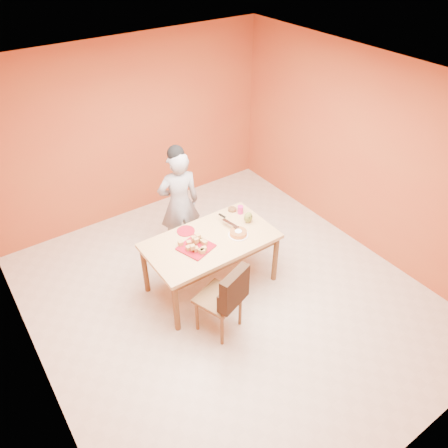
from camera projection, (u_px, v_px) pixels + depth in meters
floor at (228, 298)px, 5.59m from camera, size 5.00×5.00×0.00m
ceiling at (230, 90)px, 3.97m from camera, size 5.00×5.00×0.00m
wall_back at (130, 132)px, 6.42m from camera, size 4.50×0.00×4.50m
wall_left at (16, 298)px, 3.75m from camera, size 0.00×5.00×5.00m
wall_right at (366, 156)px, 5.82m from camera, size 0.00×5.00×5.00m
dining_table at (211, 245)px, 5.38m from camera, size 1.60×0.90×0.76m
dining_chair at (220, 298)px, 4.90m from camera, size 0.58×0.64×0.97m
pastry_pile at (196, 243)px, 5.16m from camera, size 0.32×0.32×0.10m
person at (179, 204)px, 5.91m from camera, size 0.64×0.49×1.57m
pastry_platter at (196, 247)px, 5.19m from camera, size 0.45×0.45×0.02m
red_dinner_plate at (186, 231)px, 5.45m from camera, size 0.23×0.23×0.01m
white_cake_plate at (238, 235)px, 5.39m from camera, size 0.32×0.32×0.01m
sponge_cake at (238, 233)px, 5.37m from camera, size 0.23×0.23×0.05m
cake_server at (231, 223)px, 5.48m from camera, size 0.10×0.27×0.01m
egg_ornament at (248, 217)px, 5.57m from camera, size 0.14×0.13×0.15m
magenta_glass at (240, 210)px, 5.74m from camera, size 0.09×0.09×0.11m
checker_tin at (232, 209)px, 5.81m from camera, size 0.13×0.13×0.03m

